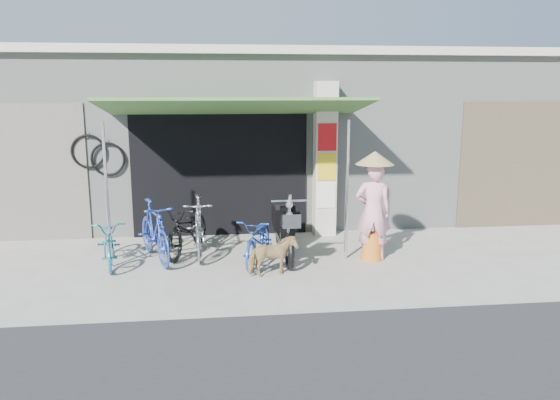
{
  "coord_description": "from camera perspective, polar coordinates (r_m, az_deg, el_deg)",
  "views": [
    {
      "loc": [
        -1.24,
        -8.02,
        2.85
      ],
      "look_at": [
        -0.2,
        1.0,
        1.0
      ],
      "focal_mm": 35.0,
      "sensor_mm": 36.0,
      "label": 1
    }
  ],
  "objects": [
    {
      "name": "awning",
      "position": [
        9.66,
        -4.64,
        9.49
      ],
      "size": [
        4.6,
        1.88,
        2.72
      ],
      "color": "#3B672E",
      "rests_on": "ground"
    },
    {
      "name": "neighbour_right",
      "position": [
        12.41,
        23.73,
        3.36
      ],
      "size": [
        2.6,
        0.06,
        2.6
      ],
      "primitive_type": "cube",
      "color": "brown",
      "rests_on": "ground"
    },
    {
      "name": "bike_teal",
      "position": [
        9.41,
        -17.38,
        -4.13
      ],
      "size": [
        0.8,
        1.58,
        0.79
      ],
      "primitive_type": "imported",
      "rotation": [
        0.0,
        0.0,
        0.19
      ],
      "color": "#1B6C7D",
      "rests_on": "ground"
    },
    {
      "name": "bike_blue",
      "position": [
        9.43,
        -12.97,
        -3.17
      ],
      "size": [
        1.05,
        1.75,
        1.02
      ],
      "primitive_type": "imported",
      "rotation": [
        0.0,
        0.0,
        0.37
      ],
      "color": "navy",
      "rests_on": "ground"
    },
    {
      "name": "bike_black",
      "position": [
        9.72,
        -9.6,
        -2.98
      ],
      "size": [
        1.12,
        1.79,
        0.89
      ],
      "primitive_type": "imported",
      "rotation": [
        0.0,
        0.0,
        -0.34
      ],
      "color": "black",
      "rests_on": "ground"
    },
    {
      "name": "shop_pillar",
      "position": [
        10.76,
        4.69,
        4.26
      ],
      "size": [
        0.42,
        0.44,
        3.0
      ],
      "color": "beige",
      "rests_on": "ground"
    },
    {
      "name": "street_dog",
      "position": [
        8.46,
        -0.81,
        -5.89
      ],
      "size": [
        0.82,
        0.53,
        0.63
      ],
      "primitive_type": "imported",
      "rotation": [
        0.0,
        0.0,
        1.85
      ],
      "color": "tan",
      "rests_on": "ground"
    },
    {
      "name": "neighbour_left",
      "position": [
        11.36,
        -25.87,
        2.52
      ],
      "size": [
        2.6,
        0.06,
        2.6
      ],
      "primitive_type": "cube",
      "color": "#6B665B",
      "rests_on": "ground"
    },
    {
      "name": "ground",
      "position": [
        8.6,
        2.11,
        -7.84
      ],
      "size": [
        80.0,
        80.0,
        0.0
      ],
      "primitive_type": "plane",
      "color": "#A59E95",
      "rests_on": "ground"
    },
    {
      "name": "bike_navy",
      "position": [
        9.09,
        -2.24,
        -4.16
      ],
      "size": [
        0.96,
        1.59,
        0.79
      ],
      "primitive_type": "imported",
      "rotation": [
        0.0,
        0.0,
        -0.31
      ],
      "color": "#22429C",
      "rests_on": "ground"
    },
    {
      "name": "moped",
      "position": [
        9.43,
        0.37,
        -2.79
      ],
      "size": [
        0.57,
        2.02,
        1.14
      ],
      "rotation": [
        0.0,
        0.0,
        0.0
      ],
      "color": "black",
      "rests_on": "ground"
    },
    {
      "name": "bike_silver",
      "position": [
        9.59,
        -8.49,
        -2.72
      ],
      "size": [
        0.51,
        1.71,
        1.03
      ],
      "primitive_type": "imported",
      "rotation": [
        0.0,
        0.0,
        0.02
      ],
      "color": "#B0AFB4",
      "rests_on": "ground"
    },
    {
      "name": "nun",
      "position": [
        9.27,
        9.71,
        -0.74
      ],
      "size": [
        0.67,
        0.64,
        1.85
      ],
      "rotation": [
        0.0,
        0.0,
        2.96
      ],
      "color": "pink",
      "rests_on": "ground"
    },
    {
      "name": "bicycle_shop",
      "position": [
        13.21,
        -1.21,
        7.1
      ],
      "size": [
        12.3,
        5.3,
        3.66
      ],
      "color": "#959A92",
      "rests_on": "ground"
    }
  ]
}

